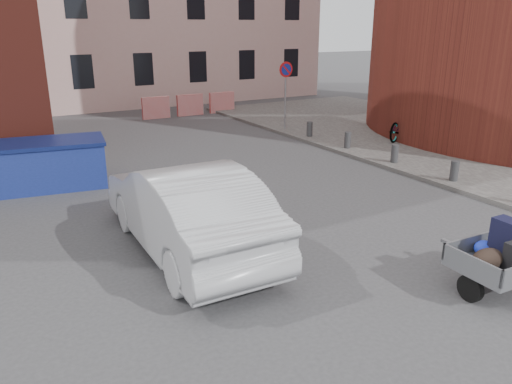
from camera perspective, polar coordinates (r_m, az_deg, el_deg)
ground at (r=9.78m, az=4.49°, el=-6.39°), size 120.00×120.00×0.00m
sidewalk at (r=19.27m, az=22.65°, el=4.94°), size 9.00×24.00×0.12m
no_parking_sign at (r=20.20m, az=3.42°, el=12.52°), size 0.60×0.09×2.65m
bollards at (r=15.83m, az=15.57°, el=4.26°), size 0.22×9.02×0.55m
barriers at (r=24.39m, az=-7.54°, el=9.84°), size 4.70×0.18×1.00m
trailer at (r=8.95m, az=26.52°, el=-6.59°), size 1.64×1.83×1.20m
dumpster at (r=14.28m, az=-22.81°, el=2.96°), size 3.20×1.99×1.26m
silver_car at (r=9.47m, az=-7.92°, el=-1.80°), size 1.91×5.20×1.70m
bicycle at (r=19.17m, az=16.26°, el=7.48°), size 2.27×1.58×1.13m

